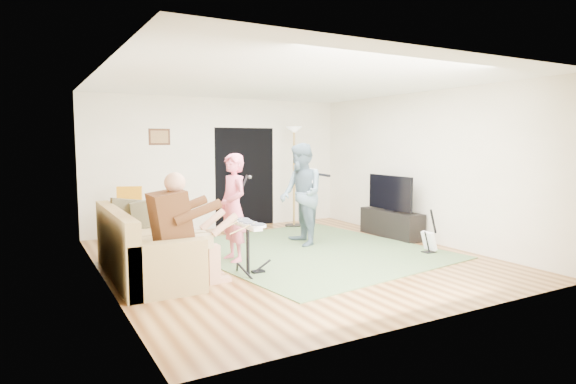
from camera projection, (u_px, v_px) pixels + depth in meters
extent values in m
plane|color=brown|center=(292.00, 258.00, 7.51)|extent=(6.00, 6.00, 0.00)
plane|color=white|center=(292.00, 82.00, 7.23)|extent=(6.00, 6.00, 0.00)
plane|color=#97632E|center=(99.00, 162.00, 6.19)|extent=(0.00, 2.05, 2.05)
plane|color=black|center=(245.00, 177.00, 10.27)|extent=(2.10, 0.00, 2.10)
cube|color=#3F2314|center=(159.00, 137.00, 9.30)|extent=(0.42, 0.03, 0.32)
cube|color=#4F6B41|center=(310.00, 250.00, 7.99)|extent=(4.03, 4.39, 0.02)
cube|color=tan|center=(147.00, 259.00, 6.50)|extent=(0.92, 1.85, 0.46)
cube|color=tan|center=(116.00, 245.00, 6.29)|extent=(0.17, 2.28, 0.92)
cube|color=tan|center=(131.00, 238.00, 7.39)|extent=(0.92, 0.22, 0.65)
cube|color=tan|center=(168.00, 269.00, 5.60)|extent=(0.92, 0.22, 0.65)
cube|color=#563018|center=(170.00, 218.00, 5.95)|extent=(0.40, 0.52, 0.66)
sphere|color=tan|center=(175.00, 183.00, 5.93)|extent=(0.26, 0.26, 0.26)
cylinder|color=black|center=(248.00, 249.00, 6.51)|extent=(0.05, 0.05, 0.66)
cube|color=white|center=(248.00, 226.00, 6.48)|extent=(0.13, 0.66, 0.04)
imported|color=#F06886|center=(233.00, 208.00, 7.23)|extent=(0.43, 0.62, 1.64)
imported|color=slate|center=(301.00, 194.00, 8.35)|extent=(0.82, 0.97, 1.79)
cube|color=black|center=(429.00, 252.00, 7.82)|extent=(0.20, 0.16, 0.03)
cube|color=white|center=(429.00, 241.00, 7.80)|extent=(0.15, 0.23, 0.31)
cylinder|color=black|center=(433.00, 221.00, 7.80)|extent=(0.16, 0.04, 0.40)
cylinder|color=black|center=(294.00, 225.00, 10.32)|extent=(0.38, 0.38, 0.03)
cylinder|color=#A27E45|center=(294.00, 179.00, 10.21)|extent=(0.05, 0.05, 2.01)
cone|color=white|center=(294.00, 130.00, 10.11)|extent=(0.33, 0.33, 0.13)
cube|color=beige|center=(129.00, 220.00, 8.20)|extent=(0.56, 0.56, 0.04)
cube|color=orange|center=(126.00, 199.00, 8.33)|extent=(0.42, 0.22, 0.44)
cube|color=black|center=(391.00, 224.00, 9.17)|extent=(0.40, 1.40, 0.50)
cube|color=black|center=(390.00, 193.00, 9.08)|extent=(0.06, 1.14, 0.65)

